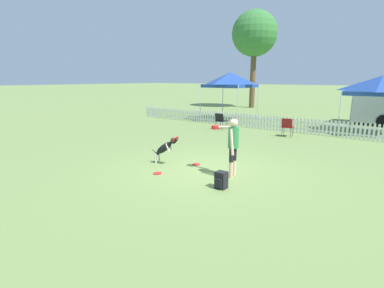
{
  "coord_description": "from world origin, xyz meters",
  "views": [
    {
      "loc": [
        4.78,
        -6.92,
        2.65
      ],
      "look_at": [
        -0.44,
        -0.16,
        0.77
      ],
      "focal_mm": 28.0,
      "sensor_mm": 36.0,
      "label": 1
    }
  ],
  "objects_px": {
    "handler_person": "(232,141)",
    "folding_chair_blue_left": "(287,126)",
    "frisbee_near_handler": "(196,164)",
    "backpack_on_grass": "(221,180)",
    "folding_chair_center": "(221,120)",
    "leaping_dog": "(165,147)",
    "canopy_tent_secondary": "(382,85)",
    "canopy_tent_main": "(230,80)",
    "frisbee_near_dog": "(157,173)",
    "tree_left_grove": "(255,34)"
  },
  "relations": [
    {
      "from": "handler_person",
      "to": "folding_chair_blue_left",
      "type": "relative_size",
      "value": 1.86
    },
    {
      "from": "frisbee_near_handler",
      "to": "folding_chair_blue_left",
      "type": "bearing_deg",
      "value": 84.85
    },
    {
      "from": "backpack_on_grass",
      "to": "folding_chair_center",
      "type": "height_order",
      "value": "folding_chair_center"
    },
    {
      "from": "leaping_dog",
      "to": "canopy_tent_secondary",
      "type": "height_order",
      "value": "canopy_tent_secondary"
    },
    {
      "from": "backpack_on_grass",
      "to": "canopy_tent_main",
      "type": "height_order",
      "value": "canopy_tent_main"
    },
    {
      "from": "leaping_dog",
      "to": "backpack_on_grass",
      "type": "bearing_deg",
      "value": 68.68
    },
    {
      "from": "canopy_tent_main",
      "to": "backpack_on_grass",
      "type": "bearing_deg",
      "value": -60.16
    },
    {
      "from": "folding_chair_blue_left",
      "to": "canopy_tent_main",
      "type": "xyz_separation_m",
      "value": [
        -4.97,
        3.16,
        2.03
      ]
    },
    {
      "from": "frisbee_near_handler",
      "to": "folding_chair_center",
      "type": "xyz_separation_m",
      "value": [
        -2.99,
        6.12,
        0.5
      ]
    },
    {
      "from": "frisbee_near_dog",
      "to": "folding_chair_center",
      "type": "relative_size",
      "value": 0.28
    },
    {
      "from": "folding_chair_blue_left",
      "to": "canopy_tent_main",
      "type": "height_order",
      "value": "canopy_tent_main"
    },
    {
      "from": "tree_left_grove",
      "to": "folding_chair_blue_left",
      "type": "bearing_deg",
      "value": -56.87
    },
    {
      "from": "frisbee_near_handler",
      "to": "leaping_dog",
      "type": "bearing_deg",
      "value": -146.78
    },
    {
      "from": "backpack_on_grass",
      "to": "canopy_tent_main",
      "type": "relative_size",
      "value": 0.14
    },
    {
      "from": "handler_person",
      "to": "frisbee_near_handler",
      "type": "relative_size",
      "value": 6.65
    },
    {
      "from": "handler_person",
      "to": "frisbee_near_dog",
      "type": "relative_size",
      "value": 6.65
    },
    {
      "from": "frisbee_near_handler",
      "to": "frisbee_near_dog",
      "type": "height_order",
      "value": "same"
    },
    {
      "from": "frisbee_near_dog",
      "to": "folding_chair_blue_left",
      "type": "xyz_separation_m",
      "value": [
        0.9,
        7.62,
        0.51
      ]
    },
    {
      "from": "frisbee_near_handler",
      "to": "backpack_on_grass",
      "type": "height_order",
      "value": "backpack_on_grass"
    },
    {
      "from": "tree_left_grove",
      "to": "folding_chair_center",
      "type": "bearing_deg",
      "value": -70.73
    },
    {
      "from": "canopy_tent_secondary",
      "to": "folding_chair_blue_left",
      "type": "bearing_deg",
      "value": -131.73
    },
    {
      "from": "tree_left_grove",
      "to": "canopy_tent_secondary",
      "type": "bearing_deg",
      "value": -37.39
    },
    {
      "from": "backpack_on_grass",
      "to": "canopy_tent_secondary",
      "type": "distance_m",
      "value": 11.4
    },
    {
      "from": "canopy_tent_secondary",
      "to": "frisbee_near_handler",
      "type": "bearing_deg",
      "value": -110.81
    },
    {
      "from": "handler_person",
      "to": "folding_chair_center",
      "type": "relative_size",
      "value": 1.88
    },
    {
      "from": "frisbee_near_dog",
      "to": "folding_chair_center",
      "type": "distance_m",
      "value": 7.98
    },
    {
      "from": "folding_chair_blue_left",
      "to": "canopy_tent_secondary",
      "type": "distance_m",
      "value": 5.06
    },
    {
      "from": "handler_person",
      "to": "backpack_on_grass",
      "type": "height_order",
      "value": "handler_person"
    },
    {
      "from": "folding_chair_center",
      "to": "canopy_tent_main",
      "type": "relative_size",
      "value": 0.28
    },
    {
      "from": "folding_chair_blue_left",
      "to": "canopy_tent_main",
      "type": "distance_m",
      "value": 6.23
    },
    {
      "from": "folding_chair_blue_left",
      "to": "leaping_dog",
      "type": "bearing_deg",
      "value": 71.18
    },
    {
      "from": "frisbee_near_handler",
      "to": "folding_chair_center",
      "type": "height_order",
      "value": "folding_chair_center"
    },
    {
      "from": "leaping_dog",
      "to": "backpack_on_grass",
      "type": "relative_size",
      "value": 2.56
    },
    {
      "from": "frisbee_near_handler",
      "to": "tree_left_grove",
      "type": "xyz_separation_m",
      "value": [
        -7.16,
        18.07,
        6.4
      ]
    },
    {
      "from": "folding_chair_blue_left",
      "to": "frisbee_near_dog",
      "type": "bearing_deg",
      "value": 75.93
    },
    {
      "from": "leaping_dog",
      "to": "canopy_tent_main",
      "type": "distance_m",
      "value": 10.74
    },
    {
      "from": "folding_chair_blue_left",
      "to": "canopy_tent_secondary",
      "type": "bearing_deg",
      "value": -139.08
    },
    {
      "from": "handler_person",
      "to": "canopy_tent_secondary",
      "type": "height_order",
      "value": "canopy_tent_secondary"
    },
    {
      "from": "handler_person",
      "to": "backpack_on_grass",
      "type": "distance_m",
      "value": 1.27
    },
    {
      "from": "frisbee_near_handler",
      "to": "folding_chair_blue_left",
      "type": "relative_size",
      "value": 0.28
    },
    {
      "from": "canopy_tent_secondary",
      "to": "tree_left_grove",
      "type": "bearing_deg",
      "value": 142.61
    },
    {
      "from": "handler_person",
      "to": "canopy_tent_secondary",
      "type": "relative_size",
      "value": 0.55
    },
    {
      "from": "backpack_on_grass",
      "to": "canopy_tent_main",
      "type": "distance_m",
      "value": 12.51
    },
    {
      "from": "frisbee_near_handler",
      "to": "tree_left_grove",
      "type": "relative_size",
      "value": 0.03
    },
    {
      "from": "leaping_dog",
      "to": "folding_chair_center",
      "type": "distance_m",
      "value": 6.99
    },
    {
      "from": "frisbee_near_dog",
      "to": "backpack_on_grass",
      "type": "bearing_deg",
      "value": 3.49
    },
    {
      "from": "backpack_on_grass",
      "to": "canopy_tent_main",
      "type": "bearing_deg",
      "value": 119.84
    },
    {
      "from": "frisbee_near_dog",
      "to": "canopy_tent_secondary",
      "type": "bearing_deg",
      "value": 70.07
    },
    {
      "from": "frisbee_near_dog",
      "to": "folding_chair_center",
      "type": "height_order",
      "value": "folding_chair_center"
    },
    {
      "from": "backpack_on_grass",
      "to": "canopy_tent_secondary",
      "type": "bearing_deg",
      "value": 79.72
    }
  ]
}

